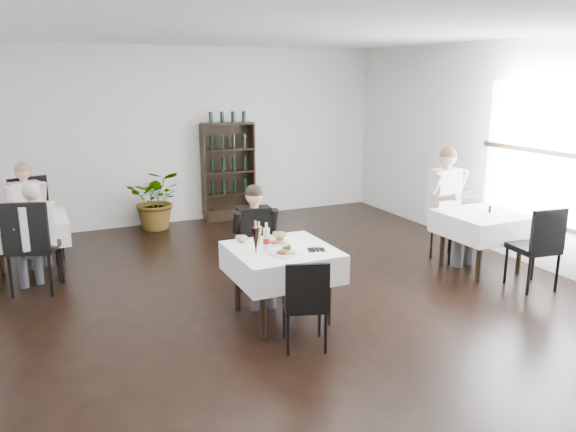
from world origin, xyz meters
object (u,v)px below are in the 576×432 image
(wine_shelf, at_px, (228,172))
(potted_tree, at_px, (157,199))
(main_table, at_px, (282,262))
(diner_main, at_px, (256,235))

(wine_shelf, height_order, potted_tree, wine_shelf)
(wine_shelf, relative_size, main_table, 1.70)
(main_table, height_order, diner_main, diner_main)
(wine_shelf, bearing_deg, main_table, -101.78)
(diner_main, bearing_deg, wine_shelf, 75.65)
(wine_shelf, xyz_separation_m, main_table, (-0.90, -4.31, -0.23))
(main_table, bearing_deg, wine_shelf, 78.22)
(main_table, bearing_deg, diner_main, 96.41)
(main_table, xyz_separation_m, potted_tree, (-0.42, 4.14, -0.12))
(main_table, relative_size, diner_main, 0.77)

